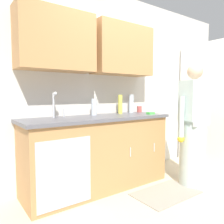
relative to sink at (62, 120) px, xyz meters
The scene contains 13 objects.
ground_plane 1.56m from the sink, 34.10° to the right, with size 9.00×9.00×0.00m, color beige.
kitchen_wall_with_uppers 1.10m from the sink, 17.62° to the left, with size 4.80×0.44×2.70m.
closet_door_panel 2.52m from the sink, ahead, with size 1.10×0.04×2.10m, color silver.
counter_cabinet 0.68m from the sink, ahead, with size 1.90×0.62×0.90m.
countertop 0.49m from the sink, ahead, with size 1.96×0.66×0.04m, color #595960.
sink is the anchor object (origin of this frame).
person_at_sink 1.73m from the sink, 23.05° to the right, with size 0.55×0.34×1.62m.
floor_mat 1.55m from the sink, 31.66° to the right, with size 0.80×0.50×0.01m, color gray.
bottle_water_short 0.99m from the sink, ahead, with size 0.06×0.06×0.28m, color #D8D14C.
bottle_water_tall 1.27m from the sink, ahead, with size 0.08×0.08×0.28m, color silver.
bottle_soap 0.55m from the sink, 15.01° to the left, with size 0.07×0.07×0.22m, color silver.
cup_by_sink 1.39m from the sink, ahead, with size 0.08×0.08×0.10m, color #B24C47.
sponge 1.28m from the sink, ahead, with size 0.11×0.07×0.03m, color #4CBF4C.
Camera 1 is at (-2.07, -1.72, 1.22)m, focal length 35.70 mm.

